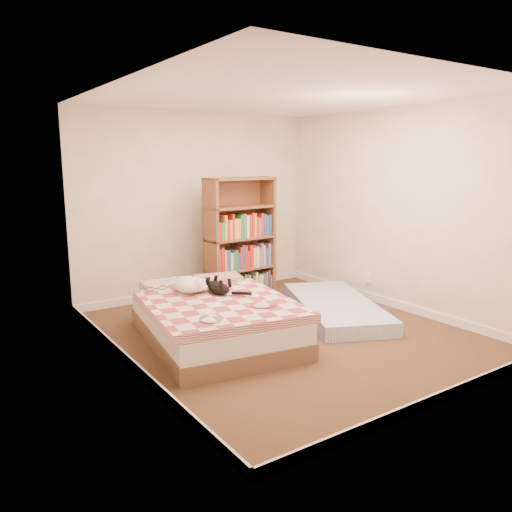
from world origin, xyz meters
TOP-DOWN VIEW (x-y plane):
  - room at (0.00, 0.00)m, footprint 3.51×4.01m
  - bed at (-0.75, 0.23)m, footprint 1.63×2.10m
  - bookshelf at (0.36, 1.48)m, footprint 1.01×0.40m
  - floor_mattress at (0.92, 0.17)m, footprint 1.56×2.08m
  - black_cat at (-0.63, 0.37)m, footprint 0.26×0.65m
  - white_dog at (-0.86, 0.53)m, footprint 0.44×0.46m

SIDE VIEW (x-z plane):
  - floor_mattress at x=0.92m, z-range 0.00..0.17m
  - bed at x=-0.75m, z-range -0.02..0.49m
  - black_cat at x=-0.63m, z-range 0.45..0.60m
  - white_dog at x=-0.86m, z-range 0.46..0.64m
  - bookshelf at x=0.36m, z-range -0.23..1.41m
  - room at x=0.00m, z-range -0.06..2.45m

